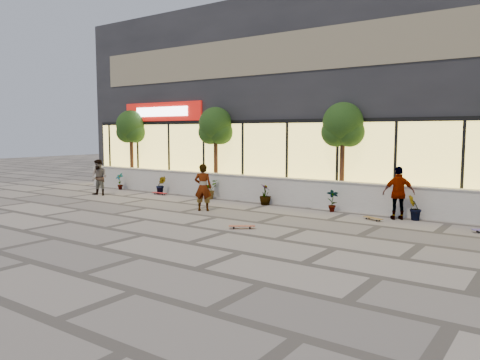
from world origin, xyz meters
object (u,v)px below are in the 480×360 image
Objects in this scene: skater_center at (203,187)px; skateboard_right_near at (373,218)px; tree_midwest at (216,128)px; skater_left at (99,178)px; skateboard_center at (242,226)px; tree_mideast at (343,127)px; skater_right_near at (399,193)px; tree_west at (131,129)px; skateboard_left at (160,193)px.

skateboard_right_near is at bearing 171.10° from skater_center.
skater_center is (2.32, -3.71, -2.14)m from tree_midwest.
skater_left is (-4.06, -3.21, -2.19)m from tree_midwest.
skateboard_center reaches higher than skateboard_right_near.
tree_mideast is 5.64m from skater_center.
skateboard_right_near is at bearing -45.93° from tree_mideast.
skater_center is 6.63m from skater_right_near.
skater_right_near is 1.16m from skateboard_right_near.
tree_mideast reaches higher than skater_left.
tree_west is 4.94× the size of skateboard_left.
skater_center is at bearing -18.32° from skater_left.
skateboard_left reaches higher than skateboard_center.
skateboard_left is at bearing -23.49° from tree_west.
skater_right_near is (8.54, -1.40, -2.13)m from tree_midwest.
tree_west and tree_midwest have the same top height.
tree_west is 13.87m from skateboard_right_near.
tree_midwest is at bearing -169.17° from skateboard_right_near.
tree_midwest is 8.67m from skateboard_right_near.
skater_left is 2.16× the size of skateboard_center.
skateboard_center is at bearing -28.12° from skateboard_left.
skater_center reaches higher than skateboard_center.
tree_mideast is at bearing -160.83° from skater_center.
skateboard_left is at bearing -143.78° from tree_midwest.
tree_midwest is at bearing 24.47° from skater_left.
skater_center is at bearing 113.07° from skateboard_center.
skater_center is (-3.68, -3.71, -2.14)m from tree_mideast.
tree_mideast is 6.25m from skateboard_center.
tree_mideast is at bearing 3.82° from skater_left.
tree_mideast is at bearing 158.95° from skateboard_right_near.
skater_right_near is at bearing 68.16° from skateboard_right_near.
tree_midwest is 5.42× the size of skateboard_right_near.
skater_left is 2.02× the size of skateboard_left.
skater_center is 2.29× the size of skateboard_center.
skater_right_near reaches higher than skater_center.
skater_left is 12.06m from skateboard_right_near.
skater_left is 2.21× the size of skateboard_right_near.
tree_west is 14.26m from skater_right_near.
skateboard_left is at bearing -30.09° from skater_right_near.
skateboard_left is 9.98m from skateboard_right_near.
skateboard_right_near is at bearing 12.65° from skater_right_near.
skateboard_center is 4.40m from skateboard_right_near.
tree_midwest is 2.31× the size of skater_center.
tree_mideast reaches higher than skater_right_near.
tree_mideast is at bearing 0.00° from tree_west.
skateboard_center is (-3.30, -4.07, -0.78)m from skater_right_near.
skateboard_left is (-10.58, -0.10, -0.78)m from skater_right_near.
tree_mideast is (11.50, 0.00, 0.00)m from tree_west.
skateboard_center is at bearing -46.26° from tree_midwest.
skater_center is at bearing -25.36° from tree_west.
tree_west is 2.31× the size of skater_center.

